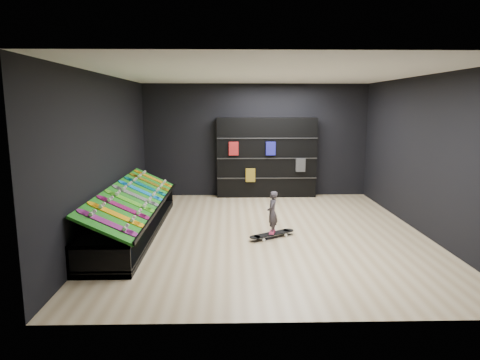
{
  "coord_description": "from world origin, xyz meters",
  "views": [
    {
      "loc": [
        -0.69,
        -8.0,
        2.45
      ],
      "look_at": [
        -0.5,
        0.2,
        1.0
      ],
      "focal_mm": 32.0,
      "sensor_mm": 36.0,
      "label": 1
    }
  ],
  "objects_px": {
    "display_rack": "(134,221)",
    "back_shelving": "(266,158)",
    "floor_skateboard": "(272,235)",
    "child": "(272,221)"
  },
  "relations": [
    {
      "from": "floor_skateboard",
      "to": "display_rack",
      "type": "bearing_deg",
      "value": 140.38
    },
    {
      "from": "display_rack",
      "to": "child",
      "type": "xyz_separation_m",
      "value": [
        2.63,
        -0.36,
        0.08
      ]
    },
    {
      "from": "display_rack",
      "to": "back_shelving",
      "type": "height_order",
      "value": "back_shelving"
    },
    {
      "from": "floor_skateboard",
      "to": "child",
      "type": "relative_size",
      "value": 2.04
    },
    {
      "from": "back_shelving",
      "to": "floor_skateboard",
      "type": "relative_size",
      "value": 2.7
    },
    {
      "from": "floor_skateboard",
      "to": "back_shelving",
      "type": "bearing_deg",
      "value": 54.98
    },
    {
      "from": "back_shelving",
      "to": "child",
      "type": "bearing_deg",
      "value": -93.1
    },
    {
      "from": "back_shelving",
      "to": "floor_skateboard",
      "type": "xyz_separation_m",
      "value": [
        -0.2,
        -3.68,
        -1.01
      ]
    },
    {
      "from": "back_shelving",
      "to": "floor_skateboard",
      "type": "distance_m",
      "value": 3.82
    },
    {
      "from": "child",
      "to": "floor_skateboard",
      "type": "bearing_deg",
      "value": 180.0
    }
  ]
}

